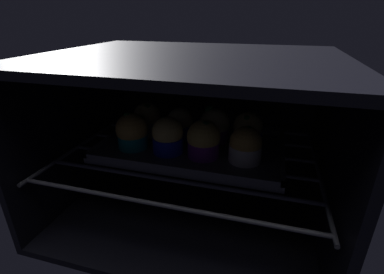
% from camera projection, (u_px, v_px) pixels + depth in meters
% --- Properties ---
extents(oven_cavity, '(0.59, 0.47, 0.37)m').
position_uv_depth(oven_cavity, '(195.00, 133.00, 0.66)').
color(oven_cavity, black).
rests_on(oven_cavity, ground).
extents(oven_rack, '(0.55, 0.42, 0.01)m').
position_uv_depth(oven_rack, '(190.00, 154.00, 0.63)').
color(oven_rack, '#42424C').
rests_on(oven_rack, oven_cavity).
extents(baking_tray, '(0.40, 0.24, 0.02)m').
position_uv_depth(baking_tray, '(192.00, 147.00, 0.64)').
color(baking_tray, '#4C4C51').
rests_on(baking_tray, oven_rack).
extents(muffin_row0_col0, '(0.07, 0.07, 0.08)m').
position_uv_depth(muffin_row0_col0, '(132.00, 132.00, 0.62)').
color(muffin_row0_col0, '#0C8C84').
rests_on(muffin_row0_col0, baking_tray).
extents(muffin_row0_col1, '(0.07, 0.07, 0.08)m').
position_uv_depth(muffin_row0_col1, '(168.00, 136.00, 0.60)').
color(muffin_row0_col1, '#1928B7').
rests_on(muffin_row0_col1, baking_tray).
extents(muffin_row0_col2, '(0.07, 0.07, 0.08)m').
position_uv_depth(muffin_row0_col2, '(204.00, 140.00, 0.58)').
color(muffin_row0_col2, '#7A238C').
rests_on(muffin_row0_col2, baking_tray).
extents(muffin_row0_col3, '(0.07, 0.07, 0.07)m').
position_uv_depth(muffin_row0_col3, '(245.00, 146.00, 0.56)').
color(muffin_row0_col3, silver).
rests_on(muffin_row0_col3, baking_tray).
extents(muffin_row1_col0, '(0.07, 0.07, 0.08)m').
position_uv_depth(muffin_row1_col0, '(147.00, 119.00, 0.69)').
color(muffin_row1_col0, silver).
rests_on(muffin_row1_col0, baking_tray).
extents(muffin_row1_col1, '(0.07, 0.07, 0.07)m').
position_uv_depth(muffin_row1_col1, '(180.00, 125.00, 0.67)').
color(muffin_row1_col1, '#1928B7').
rests_on(muffin_row1_col1, baking_tray).
extents(muffin_row1_col2, '(0.07, 0.07, 0.08)m').
position_uv_depth(muffin_row1_col2, '(214.00, 126.00, 0.65)').
color(muffin_row1_col2, '#7A238C').
rests_on(muffin_row1_col2, baking_tray).
extents(muffin_row1_col3, '(0.07, 0.07, 0.08)m').
position_uv_depth(muffin_row1_col3, '(248.00, 131.00, 0.63)').
color(muffin_row1_col3, '#1928B7').
rests_on(muffin_row1_col3, baking_tray).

